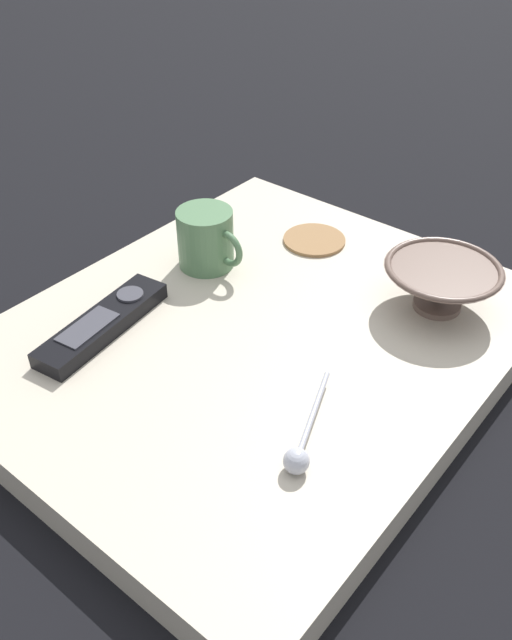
{
  "coord_description": "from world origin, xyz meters",
  "views": [
    {
      "loc": [
        -0.41,
        0.51,
        0.56
      ],
      "look_at": [
        -0.0,
        0.01,
        0.06
      ],
      "focal_mm": 37.78,
      "sensor_mm": 36.0,
      "label": 1
    }
  ],
  "objects_px": {
    "teaspoon": "(300,451)",
    "drink_coaster": "(314,240)",
    "coffee_mug": "(207,239)",
    "tv_remote_near": "(103,323)",
    "cereal_bowl": "(441,284)"
  },
  "relations": [
    {
      "from": "teaspoon",
      "to": "drink_coaster",
      "type": "xyz_separation_m",
      "value": [
        0.23,
        -0.35,
        -0.01
      ]
    },
    {
      "from": "coffee_mug",
      "to": "tv_remote_near",
      "type": "relative_size",
      "value": 0.54
    },
    {
      "from": "cereal_bowl",
      "to": "tv_remote_near",
      "type": "xyz_separation_m",
      "value": [
        0.3,
        0.3,
        -0.03
      ]
    },
    {
      "from": "cereal_bowl",
      "to": "drink_coaster",
      "type": "distance_m",
      "value": 0.22
    },
    {
      "from": "teaspoon",
      "to": "tv_remote_near",
      "type": "relative_size",
      "value": 0.68
    },
    {
      "from": "coffee_mug",
      "to": "drink_coaster",
      "type": "xyz_separation_m",
      "value": [
        -0.08,
        -0.15,
        -0.04
      ]
    },
    {
      "from": "coffee_mug",
      "to": "teaspoon",
      "type": "bearing_deg",
      "value": 146.61
    },
    {
      "from": "teaspoon",
      "to": "tv_remote_near",
      "type": "xyz_separation_m",
      "value": [
        0.31,
        -0.01,
        -0.0
      ]
    },
    {
      "from": "cereal_bowl",
      "to": "coffee_mug",
      "type": "relative_size",
      "value": 1.37
    },
    {
      "from": "drink_coaster",
      "to": "tv_remote_near",
      "type": "bearing_deg",
      "value": 76.94
    },
    {
      "from": "coffee_mug",
      "to": "tv_remote_near",
      "type": "distance_m",
      "value": 0.19
    },
    {
      "from": "teaspoon",
      "to": "tv_remote_near",
      "type": "bearing_deg",
      "value": -2.6
    },
    {
      "from": "drink_coaster",
      "to": "coffee_mug",
      "type": "bearing_deg",
      "value": 61.4
    },
    {
      "from": "coffee_mug",
      "to": "teaspoon",
      "type": "height_order",
      "value": "coffee_mug"
    },
    {
      "from": "coffee_mug",
      "to": "drink_coaster",
      "type": "distance_m",
      "value": 0.17
    }
  ]
}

